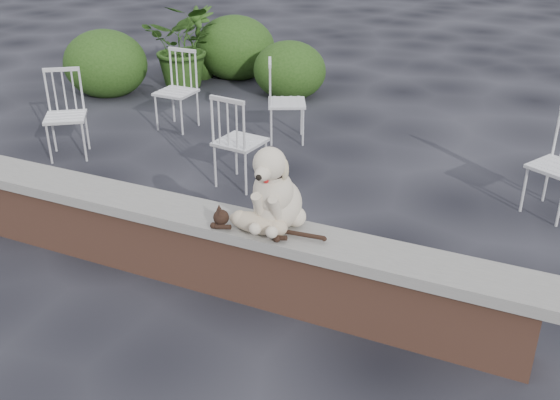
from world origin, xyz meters
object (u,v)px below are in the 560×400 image
at_px(chair_a, 65,115).
at_px(chair_d, 559,166).
at_px(chair_e, 287,101).
at_px(potted_plant_a, 185,45).
at_px(potted_plant_b, 198,43).
at_px(cat, 257,222).
at_px(chair_b, 176,91).
at_px(chair_c, 240,140).
at_px(dog, 278,184).

bearing_deg(chair_a, chair_d, -26.53).
distance_m(chair_e, potted_plant_a, 2.67).
distance_m(chair_e, potted_plant_b, 3.06).
height_order(cat, chair_b, chair_b).
relative_size(chair_c, chair_b, 1.00).
height_order(chair_d, potted_plant_b, potted_plant_b).
bearing_deg(cat, dog, 59.82).
bearing_deg(potted_plant_b, chair_c, -52.73).
bearing_deg(potted_plant_a, dog, -50.87).
relative_size(dog, chair_b, 0.67).
distance_m(cat, chair_c, 2.07).
relative_size(chair_a, chair_b, 1.00).
relative_size(chair_d, chair_c, 1.00).
bearing_deg(chair_d, chair_c, -139.90).
relative_size(dog, potted_plant_b, 0.59).
xyz_separation_m(dog, chair_e, (-1.26, 2.92, -0.42)).
xyz_separation_m(cat, chair_b, (-2.56, 2.89, -0.19)).
xyz_separation_m(dog, potted_plant_a, (-3.52, 4.33, -0.29)).
height_order(dog, chair_c, dog).
bearing_deg(chair_e, potted_plant_a, 32.17).
height_order(chair_e, chair_a, same).
bearing_deg(dog, potted_plant_b, 124.70).
bearing_deg(potted_plant_b, cat, -54.63).
bearing_deg(chair_d, cat, -98.92).
bearing_deg(chair_c, cat, 127.80).
bearing_deg(dog, chair_e, 111.22).
bearing_deg(chair_b, chair_d, -6.34).
relative_size(chair_e, potted_plant_a, 0.77).
distance_m(chair_c, potted_plant_b, 4.10).
height_order(chair_e, potted_plant_b, potted_plant_b).
xyz_separation_m(potted_plant_a, potted_plant_b, (-0.11, 0.53, -0.07)).
relative_size(dog, potted_plant_a, 0.52).
relative_size(cat, chair_e, 1.00).
bearing_deg(chair_a, potted_plant_b, 61.74).
bearing_deg(potted_plant_a, potted_plant_b, 102.14).
height_order(chair_e, chair_c, same).
bearing_deg(cat, chair_d, 51.34).
bearing_deg(chair_b, potted_plant_a, 119.38).
height_order(chair_d, chair_c, same).
height_order(cat, potted_plant_b, potted_plant_b).
distance_m(dog, chair_d, 2.83).
xyz_separation_m(dog, potted_plant_b, (-3.64, 4.86, -0.36)).
bearing_deg(chair_b, cat, -48.03).
height_order(dog, cat, dog).
distance_m(dog, potted_plant_a, 5.59).
distance_m(cat, chair_e, 3.30).
bearing_deg(chair_c, potted_plant_b, -46.50).
xyz_separation_m(dog, chair_c, (-1.16, 1.60, -0.42)).
height_order(dog, chair_b, dog).
relative_size(dog, chair_d, 0.67).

